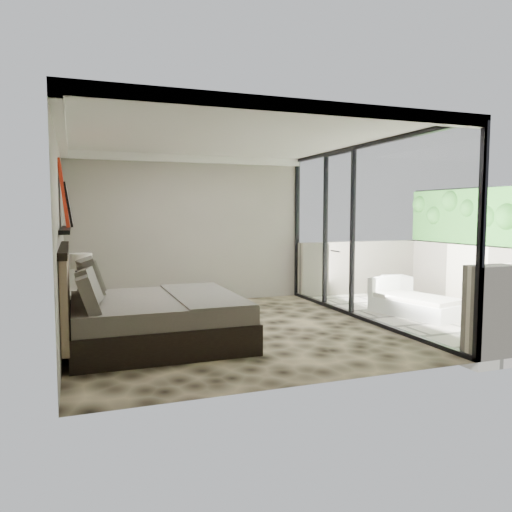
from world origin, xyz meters
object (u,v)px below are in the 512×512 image
object	(u,v)px
bed	(149,316)
lounger	(414,304)
nightstand	(83,309)
table_lamp	(81,268)
ottoman	(396,287)

from	to	relation	value
bed	lounger	distance (m)	4.48
nightstand	table_lamp	size ratio (longest dim) A/B	0.88
bed	nightstand	bearing A→B (deg)	120.00
nightstand	table_lamp	distance (m)	0.64
nightstand	lounger	distance (m)	5.35
table_lamp	lounger	distance (m)	5.40
table_lamp	ottoman	world-z (taller)	table_lamp
table_lamp	lounger	world-z (taller)	table_lamp
table_lamp	lounger	xyz separation A→B (m)	(5.26, -0.99, -0.72)
table_lamp	nightstand	bearing A→B (deg)	75.92
nightstand	table_lamp	bearing A→B (deg)	-88.07
table_lamp	lounger	size ratio (longest dim) A/B	0.36
table_lamp	ottoman	bearing A→B (deg)	4.03
bed	lounger	size ratio (longest dim) A/B	1.38
lounger	table_lamp	bearing A→B (deg)	154.99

